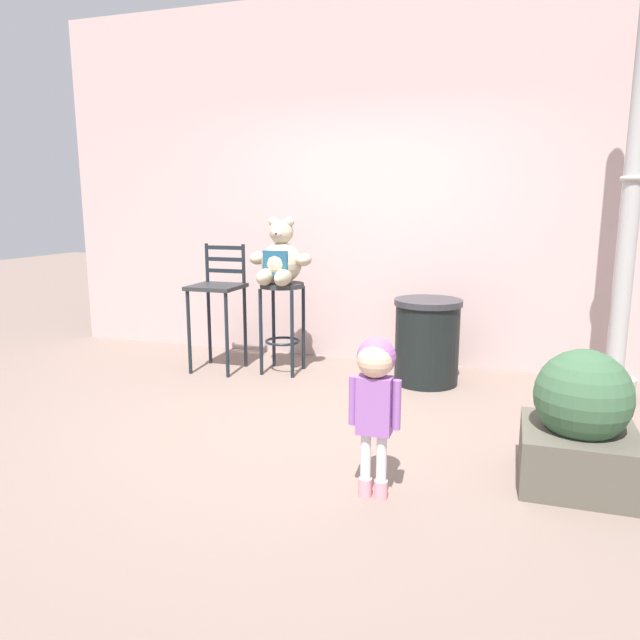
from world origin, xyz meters
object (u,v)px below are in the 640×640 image
Objects in this scene: lamppost at (626,251)px; planter_with_shrub at (580,425)px; trash_bin at (427,341)px; teddy_bear at (280,260)px; bar_chair_empty at (218,295)px; child_walking at (375,383)px; bar_stool_with_teddy at (282,309)px.

planter_with_shrub is at bearing -103.94° from lamppost.
trash_bin is at bearing -179.68° from lamppost.
lamppost reaches higher than teddy_bear.
planter_with_shrub is (2.92, -1.47, -0.36)m from bar_chair_empty.
teddy_bear is 0.20× the size of lamppost.
child_walking is 0.29× the size of lamppost.
bar_chair_empty is at bearing -170.39° from bar_stool_with_teddy.
teddy_bear is at bearing -177.94° from lamppost.
child_walking is 2.72m from bar_chair_empty.
planter_with_shrub is (2.33, -1.57, -0.24)m from bar_stool_with_teddy.
lamppost is at bearing 76.06° from planter_with_shrub.
child_walking is at bearing -45.71° from bar_chair_empty.
lamppost reaches higher than bar_stool_with_teddy.
bar_chair_empty is (-1.87, -0.16, 0.33)m from trash_bin.
child_walking is at bearing -57.30° from bar_stool_with_teddy.
trash_bin is 1.93m from planter_with_shrub.
bar_stool_with_teddy is 2.80m from lamppost.
teddy_bear reaches higher than planter_with_shrub.
child_walking is at bearing -124.02° from lamppost.
lamppost is at bearing -130.26° from child_walking.
bar_chair_empty is 1.52× the size of planter_with_shrub.
teddy_bear is 0.80× the size of trash_bin.
lamppost is (2.74, 0.10, 0.14)m from teddy_bear.
bar_stool_with_teddy is at bearing -178.55° from lamppost.
lamppost reaches higher than bar_chair_empty.
lamppost is 3.36m from bar_chair_empty.
bar_chair_empty is (-0.59, -0.10, 0.12)m from bar_stool_with_teddy.
trash_bin is (-0.02, 2.10, -0.25)m from child_walking.
teddy_bear is at bearing 146.60° from planter_with_shrub.
lamppost is at bearing 2.06° from teddy_bear.
planter_with_shrub is at bearing -161.19° from child_walking.
bar_chair_empty reaches higher than planter_with_shrub.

